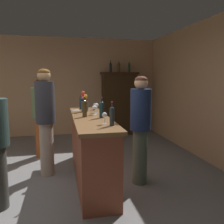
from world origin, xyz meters
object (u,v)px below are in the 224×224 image
at_px(wine_bottle_rose, 85,108).
at_px(bartender, 140,125).
at_px(flower_arrangement, 85,102).
at_px(wine_glass_front, 105,115).
at_px(wine_glass_mid, 95,105).
at_px(wine_glass_rear, 94,108).
at_px(wine_bottle_chardonnay, 102,109).
at_px(display_bottle_center, 129,67).
at_px(cheese_plate, 75,110).
at_px(bar_counter, 91,148).
at_px(wine_bottle_malbec, 112,115).
at_px(display_bottle_midleft, 119,67).
at_px(wine_glass_spare, 96,106).
at_px(patron_redhead, 41,115).
at_px(wine_bottle_riesling, 81,102).
at_px(patron_by_cabinet, 46,116).
at_px(display_cabinet, 119,102).
at_px(display_bottle_left, 111,67).

bearing_deg(wine_bottle_rose, bartender, -20.14).
bearing_deg(flower_arrangement, wine_glass_front, -83.70).
height_order(wine_glass_mid, wine_glass_rear, wine_glass_rear).
relative_size(wine_bottle_chardonnay, display_bottle_center, 0.96).
height_order(wine_glass_mid, cheese_plate, wine_glass_mid).
relative_size(bar_counter, cheese_plate, 14.78).
xyz_separation_m(wine_bottle_malbec, display_bottle_midleft, (0.98, 3.64, 0.76)).
height_order(wine_glass_spare, patron_redhead, patron_redhead).
bearing_deg(wine_glass_mid, cheese_plate, -175.93).
height_order(wine_glass_mid, display_bottle_center, display_bottle_center).
bearing_deg(flower_arrangement, display_bottle_center, 57.14).
bearing_deg(wine_glass_rear, flower_arrangement, 106.86).
bearing_deg(bartender, wine_bottle_riesling, -66.27).
bearing_deg(wine_bottle_rose, wine_glass_front, -72.94).
bearing_deg(patron_by_cabinet, wine_bottle_malbec, -29.14).
height_order(wine_glass_front, flower_arrangement, flower_arrangement).
relative_size(wine_bottle_malbec, wine_glass_spare, 1.80).
bearing_deg(display_cabinet, wine_bottle_rose, -113.58).
bearing_deg(wine_glass_mid, wine_bottle_chardonnay, -92.36).
relative_size(display_cabinet, wine_glass_spare, 10.51).
xyz_separation_m(bar_counter, display_bottle_midleft, (1.16, 2.88, 1.39)).
xyz_separation_m(wine_bottle_chardonnay, patron_redhead, (-0.99, 1.45, -0.29)).
distance_m(bar_counter, flower_arrangement, 0.88).
height_order(wine_glass_mid, wine_glass_spare, wine_glass_spare).
distance_m(bar_counter, display_bottle_midleft, 3.40).
height_order(display_cabinet, cheese_plate, display_cabinet).
relative_size(flower_arrangement, display_bottle_left, 1.08).
height_order(wine_bottle_chardonnay, wine_glass_front, wine_bottle_chardonnay).
height_order(wine_bottle_malbec, cheese_plate, wine_bottle_malbec).
height_order(cheese_plate, display_bottle_center, display_bottle_center).
relative_size(wine_bottle_chardonnay, display_bottle_midleft, 1.00).
distance_m(wine_glass_mid, bartender, 1.20).
distance_m(bar_counter, bartender, 0.87).
bearing_deg(bartender, wine_bottle_rose, -28.46).
bearing_deg(patron_by_cabinet, wine_glass_mid, 48.77).
bearing_deg(wine_bottle_malbec, wine_bottle_rose, 109.85).
bearing_deg(patron_redhead, bartender, 0.24).
xyz_separation_m(cheese_plate, patron_by_cabinet, (-0.50, -0.42, -0.03)).
relative_size(display_bottle_center, bartender, 0.20).
bearing_deg(wine_bottle_malbec, wine_glass_spare, 91.46).
distance_m(display_cabinet, wine_glass_mid, 2.35).
xyz_separation_m(flower_arrangement, patron_redhead, (-0.81, 0.72, -0.31)).
bearing_deg(wine_bottle_rose, wine_glass_rear, 48.10).
relative_size(bar_counter, display_bottle_midleft, 7.35).
bearing_deg(cheese_plate, bar_counter, -75.47).
bearing_deg(display_cabinet, wine_glass_mid, -114.95).
height_order(wine_bottle_chardonnay, patron_redhead, patron_redhead).
bearing_deg(wine_bottle_riesling, cheese_plate, -124.77).
bearing_deg(wine_bottle_chardonnay, display_bottle_center, 66.69).
bearing_deg(display_bottle_midleft, flower_arrangement, -117.38).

